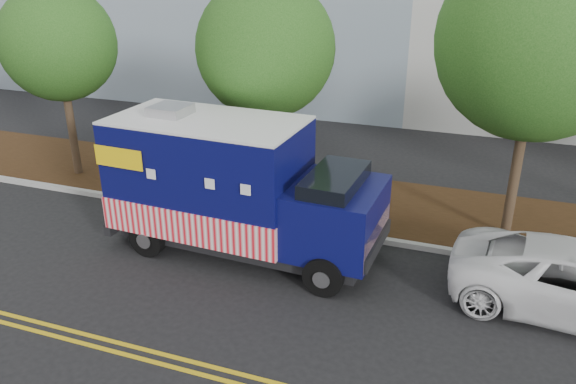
% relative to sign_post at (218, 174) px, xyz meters
% --- Properties ---
extents(ground, '(120.00, 120.00, 0.00)m').
position_rel_sign_post_xyz_m(ground, '(1.73, -1.71, -1.20)').
color(ground, black).
rests_on(ground, ground).
extents(curb, '(120.00, 0.18, 0.15)m').
position_rel_sign_post_xyz_m(curb, '(1.73, -0.31, -1.12)').
color(curb, '#9E9E99').
rests_on(curb, ground).
extents(mulch_strip, '(120.00, 4.00, 0.15)m').
position_rel_sign_post_xyz_m(mulch_strip, '(1.73, 1.79, -1.12)').
color(mulch_strip, black).
rests_on(mulch_strip, ground).
extents(centerline_near, '(120.00, 0.10, 0.01)m').
position_rel_sign_post_xyz_m(centerline_near, '(1.73, -6.16, -1.19)').
color(centerline_near, gold).
rests_on(centerline_near, ground).
extents(centerline_far, '(120.00, 0.10, 0.01)m').
position_rel_sign_post_xyz_m(centerline_far, '(1.73, -6.41, -1.19)').
color(centerline_far, gold).
rests_on(centerline_far, ground).
extents(tree_a, '(3.58, 3.58, 6.25)m').
position_rel_sign_post_xyz_m(tree_a, '(-5.77, 0.90, 3.24)').
color(tree_a, '#38281C').
rests_on(tree_a, ground).
extents(tree_b, '(3.97, 3.97, 6.54)m').
position_rel_sign_post_xyz_m(tree_b, '(0.90, 1.58, 3.34)').
color(tree_b, '#38281C').
rests_on(tree_b, ground).
extents(tree_c, '(4.73, 4.73, 7.57)m').
position_rel_sign_post_xyz_m(tree_c, '(7.94, 1.01, 3.99)').
color(tree_c, '#38281C').
rests_on(tree_c, ground).
extents(sign_post, '(0.06, 0.06, 2.40)m').
position_rel_sign_post_xyz_m(sign_post, '(0.00, 0.00, 0.00)').
color(sign_post, '#473828').
rests_on(sign_post, ground).
extents(food_truck, '(7.00, 2.91, 3.63)m').
position_rel_sign_post_xyz_m(food_truck, '(1.32, -1.87, 0.44)').
color(food_truck, black).
rests_on(food_truck, ground).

